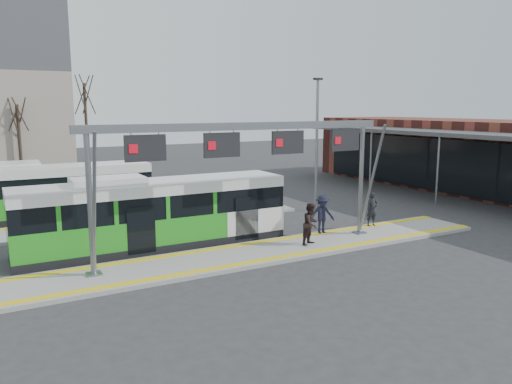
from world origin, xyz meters
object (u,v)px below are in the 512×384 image
(gantry, at_px, (249,149))
(passenger_c, at_px, (322,214))
(passenger_a, at_px, (372,209))
(hero_bus, at_px, (154,214))
(passenger_b, at_px, (311,224))

(gantry, height_order, passenger_c, gantry)
(gantry, bearing_deg, passenger_a, 6.60)
(passenger_a, relative_size, passenger_c, 0.94)
(hero_bus, xyz_separation_m, passenger_b, (5.77, -3.39, -0.40))
(passenger_a, bearing_deg, passenger_c, -175.45)
(hero_bus, height_order, passenger_c, hero_bus)
(hero_bus, height_order, passenger_b, hero_bus)
(gantry, height_order, passenger_b, gantry)
(gantry, relative_size, hero_bus, 1.14)
(gantry, relative_size, passenger_c, 7.21)
(hero_bus, bearing_deg, passenger_c, -15.86)
(hero_bus, distance_m, passenger_a, 10.54)
(passenger_a, height_order, passenger_c, passenger_c)
(hero_bus, relative_size, passenger_a, 6.74)
(passenger_a, xyz_separation_m, passenger_b, (-4.55, -1.26, 0.04))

